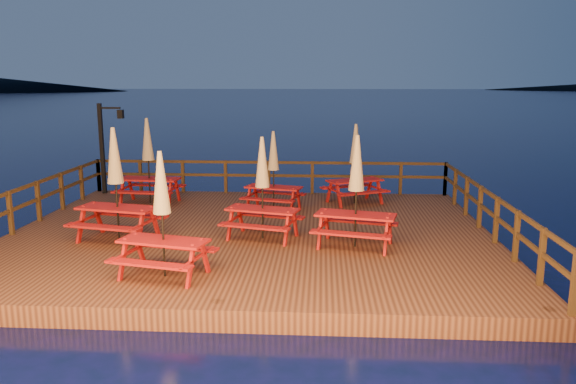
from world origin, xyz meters
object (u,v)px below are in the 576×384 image
picnic_table_0 (162,213)px  picnic_table_1 (355,162)px  lamp_post (106,140)px  picnic_table_2 (356,190)px

picnic_table_0 → picnic_table_1: picnic_table_0 is taller
picnic_table_1 → lamp_post: bearing=146.0°
lamp_post → picnic_table_2: lamp_post is taller
picnic_table_2 → picnic_table_1: bearing=101.0°
picnic_table_0 → picnic_table_2: (3.81, 2.22, 0.05)m
picnic_table_1 → picnic_table_2: picnic_table_2 is taller
picnic_table_1 → picnic_table_2: (-0.24, -4.66, 0.06)m
picnic_table_0 → picnic_table_1: size_ratio=1.00×
picnic_table_0 → picnic_table_1: (4.05, 6.88, -0.00)m
lamp_post → picnic_table_0: 8.98m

